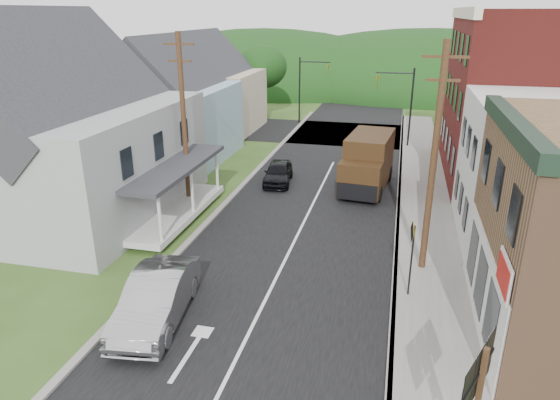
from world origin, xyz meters
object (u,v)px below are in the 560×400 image
Objects in this scene: silver_sedan at (157,299)px; dark_sedan at (278,173)px; route_sign_cluster at (476,396)px; warning_sign at (412,248)px; delivery_van at (367,163)px.

dark_sedan is at bearing 80.24° from silver_sedan.
route_sign_cluster reaches higher than warning_sign.
dark_sedan is 5.41m from delivery_van.
route_sign_cluster reaches higher than silver_sedan.
route_sign_cluster is at bearing -31.50° from silver_sedan.
delivery_van reaches higher than warning_sign.
dark_sedan is 21.28m from route_sign_cluster.
warning_sign is (-1.21, 7.62, -0.40)m from route_sign_cluster.
dark_sedan is 14.01m from warning_sign.
silver_sedan is at bearing -104.86° from delivery_van.
delivery_van is at bearing 124.41° from route_sign_cluster.
delivery_van is 12.07m from warning_sign.
warning_sign reaches higher than silver_sedan.
dark_sedan is at bearing -171.63° from delivery_van.
route_sign_cluster is 1.20× the size of warning_sign.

